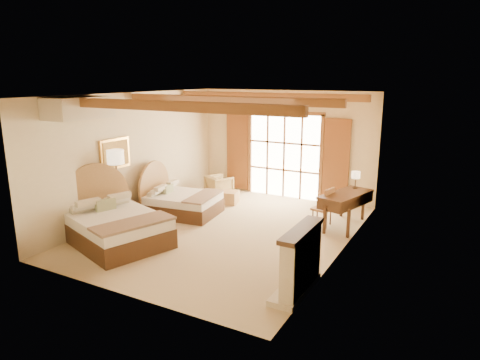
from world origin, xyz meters
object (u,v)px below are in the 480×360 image
Objects in this scene: bed_near at (112,224)px; desk at (345,209)px; nightstand at (125,213)px; armchair at (219,186)px; bed_far at (179,200)px.

bed_near is 1.59× the size of desk.
nightstand is 5.45m from desk.
nightstand is 3.38m from armchair.
nightstand is at bearing 139.50° from bed_near.
bed_far is 2.86× the size of armchair.
bed_far is 1.19× the size of desk.
desk is (4.22, 3.51, 0.02)m from bed_near.
bed_near reaches higher than armchair.
desk is (4.18, 1.13, 0.09)m from bed_far.
bed_far reaches higher than desk.
desk reaches higher than armchair.
armchair is (0.09, 4.40, -0.12)m from bed_near.
armchair is (0.75, 3.29, 0.04)m from nightstand.
armchair is at bearing 98.46° from nightstand.
armchair is at bearing 107.62° from bed_near.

